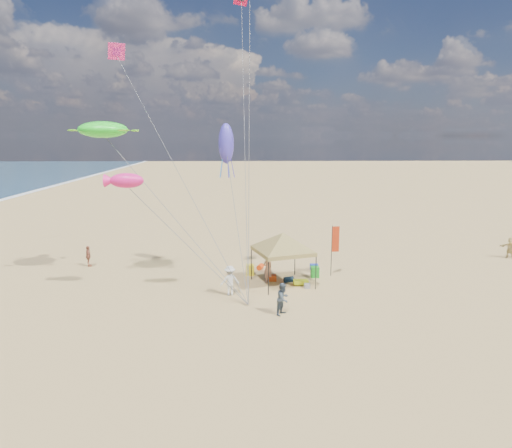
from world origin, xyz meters
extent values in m
plane|color=tan|center=(0.00, 0.00, 0.00)|extent=(280.00, 280.00, 0.00)
cylinder|color=black|center=(-0.22, 4.97, 1.00)|extent=(0.06, 0.06, 2.01)
cylinder|color=black|center=(2.65, 5.88, 1.00)|extent=(0.06, 0.06, 2.01)
cylinder|color=black|center=(0.68, 2.10, 1.00)|extent=(0.06, 0.06, 2.01)
cylinder|color=black|center=(3.56, 3.01, 1.00)|extent=(0.06, 0.06, 2.01)
cube|color=olive|center=(1.67, 3.99, 2.13)|extent=(3.89, 3.89, 0.24)
pyramid|color=olive|center=(1.67, 3.99, 3.25)|extent=(5.81, 5.81, 1.00)
cylinder|color=black|center=(4.99, 5.59, 1.68)|extent=(0.04, 0.04, 3.35)
cube|color=#AB2A0D|center=(5.24, 5.63, 2.45)|extent=(0.49, 0.09, 1.68)
cube|color=#B03C0E|center=(1.07, 4.64, 0.19)|extent=(0.54, 0.38, 0.38)
cube|color=#1434A9|center=(4.11, 6.98, 0.19)|extent=(0.54, 0.38, 0.38)
cylinder|color=#0B1C30|center=(2.10, 4.35, 0.18)|extent=(0.69, 0.54, 0.36)
cylinder|color=red|center=(0.43, 7.15, 0.18)|extent=(0.54, 0.69, 0.36)
cube|color=#19891E|center=(3.90, 5.32, 0.35)|extent=(0.50, 0.50, 0.70)
cube|color=yellow|center=(-0.29, 5.89, 0.35)|extent=(0.50, 0.50, 0.70)
cube|color=slate|center=(3.08, 3.20, 0.14)|extent=(0.34, 0.30, 0.28)
cube|color=#BACA16|center=(2.78, 3.76, 0.20)|extent=(0.90, 0.50, 0.24)
imported|color=tan|center=(0.78, 4.44, 0.92)|extent=(0.80, 0.75, 1.83)
imported|color=#3C4851|center=(1.26, -0.74, 0.84)|extent=(1.00, 1.04, 1.69)
imported|color=beige|center=(-1.53, 2.18, 0.87)|extent=(1.25, 0.92, 1.74)
imported|color=#97523A|center=(-11.56, 8.24, 0.74)|extent=(0.62, 0.94, 1.48)
imported|color=#D1BA6F|center=(19.22, 9.37, 0.80)|extent=(1.38, 1.39, 1.60)
ellipsoid|color=#23F027|center=(-8.98, 4.92, 9.36)|extent=(3.46, 3.08, 0.97)
ellipsoid|color=#EF1C7D|center=(-7.06, 2.16, 6.62)|extent=(1.88, 0.97, 0.82)
ellipsoid|color=#4137B9|center=(-1.78, 6.57, 8.52)|extent=(1.03, 1.03, 2.54)
cube|color=#FF2888|center=(-9.51, 11.00, 14.80)|extent=(1.27, 0.95, 1.06)
camera|label=1|loc=(-0.83, -22.22, 9.00)|focal=31.28mm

